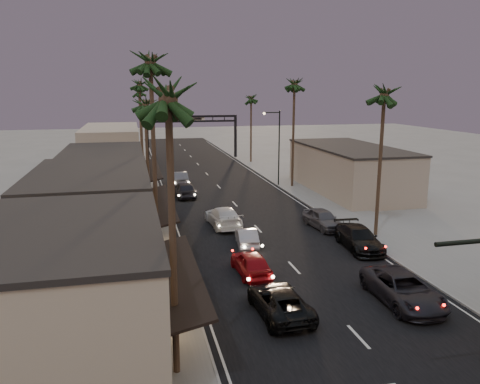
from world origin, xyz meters
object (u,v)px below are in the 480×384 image
streetlight_right (277,142)px  streetlight_left (154,135)px  palm_lb (150,56)px  oncoming_silver (247,237)px  palm_ld (139,82)px  palm_la (168,87)px  palm_rb (295,81)px  palm_far (139,90)px  palm_ra (385,89)px  curbside_black (359,238)px  palm_lc (145,100)px  oncoming_pickup (279,301)px  palm_rc (251,96)px  curbside_near (403,289)px  oncoming_red (251,263)px  arch (192,126)px

streetlight_right → streetlight_left: same height
palm_lb → oncoming_silver: size_ratio=3.74×
streetlight_left → palm_ld: 7.88m
palm_la → palm_rb: bearing=63.8°
palm_far → palm_ra: bearing=-72.6°
palm_la → curbside_black: 21.87m
palm_lc → palm_far: 42.01m
oncoming_pickup → oncoming_silver: (0.97, 11.00, -0.05)m
palm_rc → curbside_near: 52.30m
palm_la → oncoming_pickup: palm_la is taller
streetlight_left → palm_far: bearing=93.9°
palm_la → palm_ra: bearing=41.1°
palm_ld → palm_rb: (17.20, -11.00, 0.00)m
oncoming_silver → palm_lb: bearing=24.0°
oncoming_red → curbside_black: (8.89, 2.97, 0.04)m
palm_lb → palm_lc: palm_lb is taller
oncoming_red → oncoming_pickup: bearing=88.5°
palm_la → curbside_near: palm_la is taller
arch → palm_rb: palm_rb is taller
oncoming_pickup → oncoming_silver: size_ratio=1.28×
streetlight_left → palm_rc: size_ratio=0.74×
palm_lb → curbside_near: (12.62, -9.20, -12.57)m
palm_rb → curbside_near: 33.60m
palm_ld → palm_rc: palm_ld is taller
streetlight_left → palm_far: size_ratio=0.68×
streetlight_left → palm_rc: (15.52, 6.00, 5.14)m
arch → oncoming_silver: (-1.96, -45.98, -4.86)m
palm_lb → palm_rb: (17.20, 22.00, -0.97)m
palm_ld → palm_rc: size_ratio=1.16×
streetlight_right → curbside_black: (-1.06, -23.51, -4.53)m
oncoming_silver → curbside_black: 8.22m
oncoming_pickup → palm_lc: bearing=-78.2°
palm_la → palm_lc: size_ratio=1.08×
palm_ra → palm_rb: 20.02m
palm_lc → palm_rb: size_ratio=0.86×
arch → streetlight_left: size_ratio=1.69×
palm_la → oncoming_pickup: 12.78m
palm_la → palm_lb: bearing=90.0°
streetlight_left → palm_ld: size_ratio=0.63×
streetlight_left → palm_ra: 37.87m
palm_la → curbside_near: bearing=16.8°
palm_lc → streetlight_left: bearing=85.6°
streetlight_left → palm_lc: 22.65m
palm_ld → curbside_near: (12.62, -42.20, -11.60)m
palm_lb → streetlight_right: bearing=56.0°
oncoming_pickup → curbside_near: (6.95, -0.22, 0.09)m
streetlight_right → palm_ra: palm_ra is taller
palm_rb → streetlight_left: bearing=137.9°
palm_rc → curbside_near: bearing=-95.1°
streetlight_left → palm_rb: bearing=-42.1°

